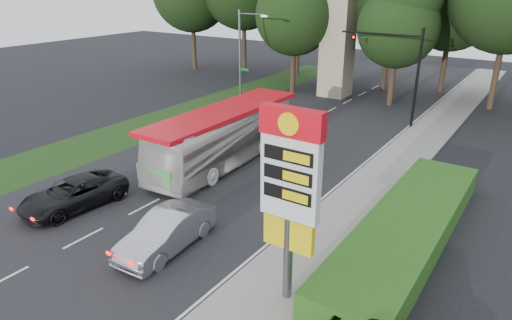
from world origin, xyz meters
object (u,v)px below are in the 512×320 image
Objects in this scene: streetlight_signs at (242,54)px; suv_charcoal at (74,194)px; traffic_signal_mast at (400,63)px; monument at (338,40)px; sedan_silver at (167,232)px; gas_station_pylon at (290,182)px; transit_bus at (225,136)px.

streetlight_signs is 20.65m from suv_charcoal.
traffic_signal_mast is 9.76m from monument.
sedan_silver is at bearing -78.83° from monument.
monument is (-11.20, 28.01, 0.66)m from gas_station_pylon.
gas_station_pylon is 13.28m from transit_bus.
gas_station_pylon is 1.34× the size of suv_charcoal.
sedan_silver is at bearing -179.92° from gas_station_pylon.
sedan_silver is (3.83, -8.85, -0.85)m from transit_bus.
gas_station_pylon is 6.74m from sedan_silver.
traffic_signal_mast is 0.72× the size of monument.
traffic_signal_mast is 23.78m from suv_charcoal.
streetlight_signs is at bearing 117.32° from transit_bus.
streetlight_signs reaches higher than gas_station_pylon.
monument reaches higher than gas_station_pylon.
monument is 28.22m from suv_charcoal.
suv_charcoal is at bearing -78.10° from streetlight_signs.
streetlight_signs is at bearing 107.48° from suv_charcoal.
traffic_signal_mast reaches higher than gas_station_pylon.
traffic_signal_mast is 22.45m from sedan_silver.
streetlight_signs is 1.67× the size of sedan_silver.
sedan_silver is (-2.15, -22.01, -3.88)m from traffic_signal_mast.
gas_station_pylon is at bearing -51.04° from streetlight_signs.
traffic_signal_mast is at bearing 99.09° from gas_station_pylon.
streetlight_signs is (-12.67, -1.99, -0.23)m from traffic_signal_mast.
traffic_signal_mast is at bearing 8.92° from streetlight_signs.
gas_station_pylon is 0.58× the size of transit_bus.
streetlight_signs is (-16.19, 20.01, -0.01)m from gas_station_pylon.
gas_station_pylon is at bearing -68.20° from monument.
monument reaches higher than streetlight_signs.
gas_station_pylon is 22.29m from traffic_signal_mast.
sedan_silver is at bearing -95.57° from traffic_signal_mast.
suv_charcoal is (-12.00, 0.14, -3.74)m from gas_station_pylon.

